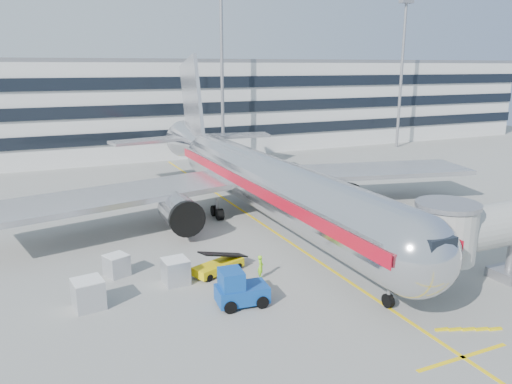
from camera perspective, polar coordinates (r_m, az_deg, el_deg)
name	(u,v)px	position (r m, az deg, el deg)	size (l,w,h in m)	color
ground	(320,262)	(38.64, 7.32, -7.97)	(180.00, 180.00, 0.00)	gray
lead_in_line	(264,225)	(46.89, 0.93, -3.81)	(0.25, 70.00, 0.01)	yellow
stop_bar	(463,357)	(28.97, 22.57, -17.04)	(6.00, 0.25, 0.01)	yellow
main_jet	(257,178)	(47.28, 0.06, 1.66)	(50.95, 48.70, 16.06)	silver
terminal	(148,105)	(90.55, -12.26, 9.66)	(150.00, 24.25, 15.60)	silver
light_mast_centre	(222,63)	(77.21, -3.92, 14.46)	(2.40, 1.20, 25.45)	gray
light_mast_east	(402,64)	(94.63, 16.36, 13.89)	(2.40, 1.20, 25.45)	gray
belt_loader	(218,266)	(36.35, -4.34, -8.41)	(4.15, 2.75, 1.96)	yellow
baggage_tug	(239,290)	(31.55, -1.99, -11.08)	(3.34, 2.31, 2.39)	#0D3F93
cargo_container_left	(88,294)	(32.90, -18.62, -10.97)	(1.97, 1.97, 1.86)	#B3B5BA
cargo_container_right	(117,265)	(37.12, -15.64, -8.06)	(1.89, 1.89, 1.55)	#B3B5BA
cargo_container_front	(176,271)	(34.99, -9.17, -8.92)	(1.73, 1.73, 1.75)	#B3B5BA
ramp_worker	(261,267)	(35.32, 0.54, -8.55)	(0.62, 0.41, 1.70)	#94F91A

